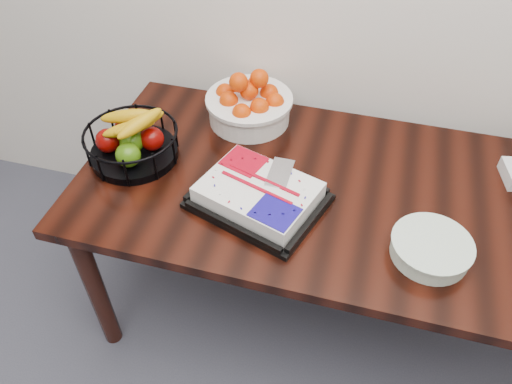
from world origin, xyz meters
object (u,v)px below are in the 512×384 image
(fruit_basket, at_px, (132,141))
(plate_stack, at_px, (431,249))
(table, at_px, (335,206))
(cake_tray, at_px, (259,195))
(tangerine_bowl, at_px, (249,100))

(fruit_basket, relative_size, plate_stack, 1.38)
(table, xyz_separation_m, plate_stack, (0.31, -0.21, 0.12))
(cake_tray, height_order, tangerine_bowl, tangerine_bowl)
(tangerine_bowl, xyz_separation_m, fruit_basket, (-0.34, -0.33, -0.02))
(tangerine_bowl, bearing_deg, table, -36.62)
(tangerine_bowl, relative_size, plate_stack, 1.39)
(cake_tray, xyz_separation_m, fruit_basket, (-0.50, 0.11, 0.04))
(plate_stack, bearing_deg, tangerine_bowl, 144.21)
(table, xyz_separation_m, cake_tray, (-0.24, -0.14, 0.12))
(tangerine_bowl, distance_m, plate_stack, 0.88)
(cake_tray, bearing_deg, plate_stack, -7.59)
(cake_tray, bearing_deg, fruit_basket, 167.81)
(table, relative_size, tangerine_bowl, 5.32)
(table, distance_m, cake_tray, 0.31)
(tangerine_bowl, relative_size, fruit_basket, 1.01)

